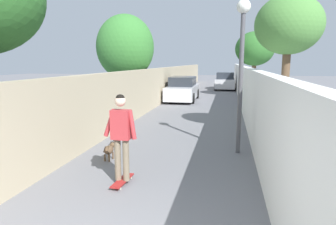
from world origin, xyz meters
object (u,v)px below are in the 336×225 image
skateboard (122,181)px  car_near (183,89)px  tree_right_mid (255,49)px  car_far (225,81)px  person_skateboarder (121,131)px  tree_right_far (289,26)px  lamp_post (242,49)px  tree_left_distant (125,47)px  dog (109,149)px

skateboard → car_near: size_ratio=0.19×
tree_right_mid → car_far: bearing=18.4°
person_skateboarder → car_far: person_skateboarder is taller
tree_right_far → tree_right_mid: bearing=0.3°
lamp_post → person_skateboarder: bearing=138.0°
tree_left_distant → dog: tree_left_distant is taller
tree_right_far → car_far: size_ratio=1.15×
skateboard → car_far: bearing=-4.7°
lamp_post → dog: bearing=111.4°
tree_left_distant → car_far: size_ratio=1.27×
tree_right_far → car_far: 17.83m
lamp_post → skateboard: lamp_post is taller
dog → person_skateboarder: bearing=-148.5°
dog → car_near: 12.04m
tree_left_distant → skateboard: bearing=-161.2°
lamp_post → car_near: bearing=16.5°
tree_right_far → person_skateboarder: size_ratio=2.55×
person_skateboarder → dog: size_ratio=1.06×
skateboard → person_skateboarder: person_skateboarder is taller
car_far → tree_right_far: bearing=-173.3°
person_skateboarder → car_near: 13.44m
skateboard → tree_right_mid: bearing=-13.3°
skateboard → car_far: (22.01, -1.79, 0.65)m
lamp_post → tree_right_far: bearing=-37.7°
lamp_post → tree_right_mid: bearing=-5.9°
tree_right_far → skateboard: (-4.53, 3.84, -3.49)m
tree_right_far → car_near: tree_right_far is taller
person_skateboarder → dog: person_skateboarder is taller
tree_right_far → person_skateboarder: tree_right_far is taller
skateboard → dog: bearing=31.5°
skateboard → car_near: (13.41, 0.79, 0.65)m
tree_right_mid → tree_left_distant: (-6.00, 7.19, -0.09)m
tree_right_far → dog: 6.53m
tree_left_distant → car_far: tree_left_distant is taller
tree_right_mid → car_far: 6.83m
lamp_post → dog: size_ratio=2.43×
tree_left_distant → skateboard: tree_left_distant is taller
tree_right_mid → dog: tree_right_mid is taller
skateboard → car_far: car_far is taller
tree_left_distant → dog: (-8.64, -2.56, -2.97)m
tree_right_far → car_near: size_ratio=1.06×
tree_left_distant → skateboard: size_ratio=6.13×
person_skateboarder → car_far: size_ratio=0.45×
skateboard → car_near: car_near is taller
tree_left_distant → dog: 9.49m
lamp_post → car_near: (10.75, 3.18, -2.08)m
car_near → car_far: bearing=-16.7°
skateboard → car_far: size_ratio=0.21×
lamp_post → skateboard: (-2.66, 2.39, -2.73)m
tree_right_mid → car_far: (5.98, 1.99, -2.62)m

